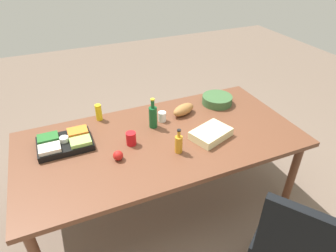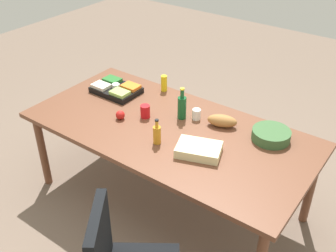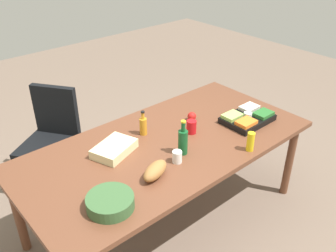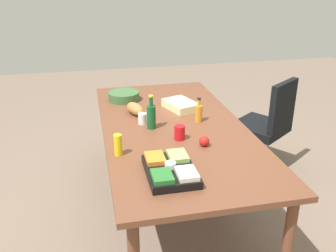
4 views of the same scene
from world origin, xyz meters
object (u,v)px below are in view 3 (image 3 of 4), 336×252
at_px(paper_cup, 177,157).
at_px(bread_loaf, 155,171).
at_px(conference_table, 167,150).
at_px(salad_bowl, 110,202).
at_px(apple_red, 192,116).
at_px(dressing_bottle, 143,126).
at_px(red_solo_cup, 191,127).
at_px(veggie_tray, 248,118).
at_px(office_chair, 53,151).
at_px(wine_bottle, 183,141).
at_px(mustard_bottle, 251,142).
at_px(sheet_cake, 114,149).

distance_m(paper_cup, bread_loaf, 0.23).
xyz_separation_m(conference_table, salad_bowl, (-0.73, -0.33, 0.11)).
distance_m(apple_red, dressing_bottle, 0.47).
bearing_deg(bread_loaf, red_solo_cup, 23.46).
xyz_separation_m(apple_red, veggie_tray, (0.35, -0.33, -0.00)).
bearing_deg(conference_table, dressing_bottle, 103.52).
relative_size(office_chair, red_solo_cup, 8.89).
bearing_deg(paper_cup, veggie_tray, 2.96).
height_order(red_solo_cup, bread_loaf, red_solo_cup).
bearing_deg(salad_bowl, wine_bottle, 10.99).
bearing_deg(dressing_bottle, red_solo_cup, -37.95).
distance_m(wine_bottle, dressing_bottle, 0.41).
height_order(office_chair, mustard_bottle, office_chair).
distance_m(conference_table, dressing_bottle, 0.27).
relative_size(mustard_bottle, bread_loaf, 0.63).
xyz_separation_m(office_chair, bread_loaf, (0.17, -1.35, 0.45)).
xyz_separation_m(paper_cup, salad_bowl, (-0.62, -0.08, -0.00)).
relative_size(wine_bottle, red_solo_cup, 2.51).
distance_m(conference_table, sheet_cake, 0.42).
xyz_separation_m(sheet_cake, red_solo_cup, (0.64, -0.17, 0.02)).
height_order(conference_table, wine_bottle, wine_bottle).
bearing_deg(paper_cup, red_solo_cup, 32.07).
relative_size(red_solo_cup, bread_loaf, 0.46).
xyz_separation_m(veggie_tray, bread_loaf, (-1.08, -0.07, 0.01)).
xyz_separation_m(apple_red, paper_cup, (-0.51, -0.37, 0.01)).
bearing_deg(wine_bottle, red_solo_cup, 33.43).
bearing_deg(veggie_tray, dressing_bottle, 152.23).
bearing_deg(red_solo_cup, paper_cup, -147.93).
bearing_deg(mustard_bottle, apple_red, 90.71).
bearing_deg(office_chair, veggie_tray, -45.63).
bearing_deg(office_chair, salad_bowl, -99.37).
xyz_separation_m(conference_table, office_chair, (-0.50, 1.08, -0.34)).
xyz_separation_m(paper_cup, mustard_bottle, (0.52, -0.25, 0.03)).
xyz_separation_m(sheet_cake, dressing_bottle, (0.33, 0.07, 0.04)).
height_order(conference_table, sheet_cake, sheet_cake).
bearing_deg(veggie_tray, conference_table, 165.18).
bearing_deg(wine_bottle, office_chair, 111.48).
bearing_deg(veggie_tray, office_chair, 134.37).
bearing_deg(sheet_cake, paper_cup, -55.21).
distance_m(sheet_cake, red_solo_cup, 0.66).
distance_m(wine_bottle, red_solo_cup, 0.31).
distance_m(wine_bottle, salad_bowl, 0.74).
height_order(office_chair, apple_red, office_chair).
xyz_separation_m(veggie_tray, red_solo_cup, (-0.49, 0.18, 0.02)).
xyz_separation_m(wine_bottle, bread_loaf, (-0.33, -0.09, -0.06)).
relative_size(conference_table, bread_loaf, 9.71).
relative_size(apple_red, wine_bottle, 0.27).
bearing_deg(apple_red, wine_bottle, -142.04).
bearing_deg(paper_cup, mustard_bottle, -25.49).
bearing_deg(sheet_cake, veggie_tray, -17.27).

